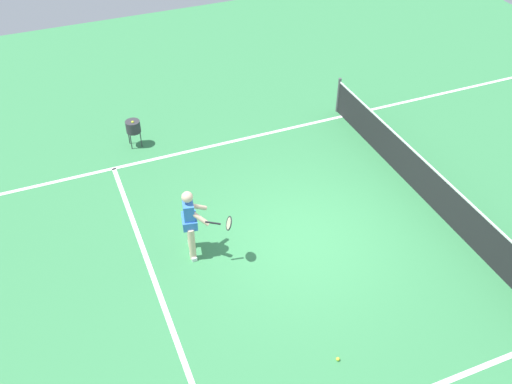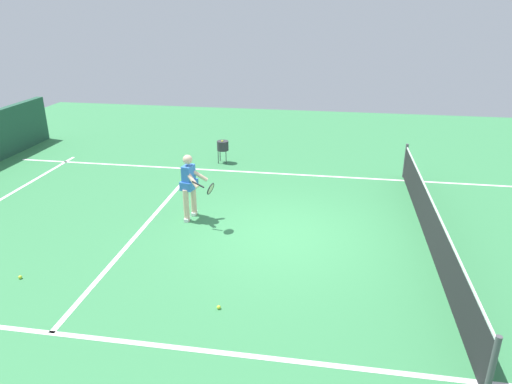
# 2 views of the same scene
# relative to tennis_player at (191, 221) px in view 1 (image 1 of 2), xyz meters

# --- Properties ---
(ground_plane) EXTENTS (25.71, 25.71, 0.00)m
(ground_plane) POSITION_rel_tennis_player_xyz_m (0.49, 2.20, -0.85)
(ground_plane) COLOR #38844C
(service_line_marking) EXTENTS (7.80, 0.10, 0.01)m
(service_line_marking) POSITION_rel_tennis_player_xyz_m (0.49, -0.93, -0.84)
(service_line_marking) COLOR white
(service_line_marking) RESTS_ON ground
(sideline_left_marking) EXTENTS (0.10, 17.78, 0.01)m
(sideline_left_marking) POSITION_rel_tennis_player_xyz_m (-3.41, 2.20, -0.84)
(sideline_left_marking) COLOR white
(sideline_left_marking) RESTS_ON ground
(court_net) EXTENTS (8.48, 0.08, 1.00)m
(court_net) POSITION_rel_tennis_player_xyz_m (0.49, 5.27, -0.38)
(court_net) COLOR #4C4C51
(court_net) RESTS_ON ground
(tennis_player) EXTENTS (0.90, 0.90, 1.55)m
(tennis_player) POSITION_rel_tennis_player_xyz_m (0.00, 0.00, 0.00)
(tennis_player) COLOR beige
(tennis_player) RESTS_ON ground
(tennis_ball_near) EXTENTS (0.07, 0.07, 0.07)m
(tennis_ball_near) POSITION_rel_tennis_player_xyz_m (3.36, 1.46, -0.81)
(tennis_ball_near) COLOR #D1E533
(tennis_ball_near) RESTS_ON ground
(ball_hopper) EXTENTS (0.36, 0.36, 0.74)m
(ball_hopper) POSITION_rel_tennis_player_xyz_m (-4.19, -0.21, -0.30)
(ball_hopper) COLOR #333338
(ball_hopper) RESTS_ON ground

